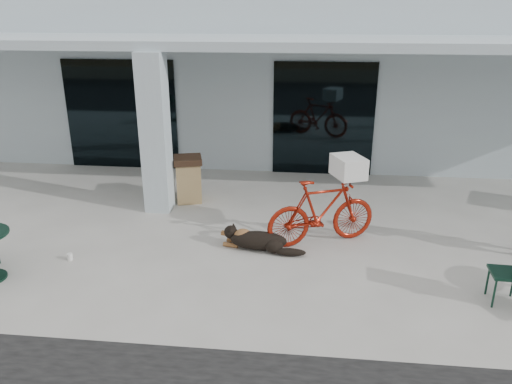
# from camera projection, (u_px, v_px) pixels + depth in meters

# --- Properties ---
(ground) EXTENTS (80.00, 80.00, 0.00)m
(ground) POSITION_uv_depth(u_px,v_px,m) (211.00, 267.00, 7.94)
(ground) COLOR beige
(ground) RESTS_ON ground
(building) EXTENTS (22.00, 7.00, 4.50)m
(building) POSITION_uv_depth(u_px,v_px,m) (263.00, 64.00, 15.06)
(building) COLOR silver
(building) RESTS_ON ground
(storefront_glass_left) EXTENTS (2.80, 0.06, 2.70)m
(storefront_glass_left) POSITION_uv_depth(u_px,v_px,m) (121.00, 115.00, 12.42)
(storefront_glass_left) COLOR black
(storefront_glass_left) RESTS_ON ground
(storefront_glass_right) EXTENTS (2.40, 0.06, 2.70)m
(storefront_glass_right) POSITION_uv_depth(u_px,v_px,m) (323.00, 120.00, 11.92)
(storefront_glass_right) COLOR black
(storefront_glass_right) RESTS_ON ground
(column) EXTENTS (0.50, 0.50, 3.12)m
(column) POSITION_uv_depth(u_px,v_px,m) (155.00, 134.00, 9.68)
(column) COLOR silver
(column) RESTS_ON ground
(overhang) EXTENTS (22.00, 2.80, 0.18)m
(overhang) POSITION_uv_depth(u_px,v_px,m) (240.00, 42.00, 10.16)
(overhang) COLOR silver
(overhang) RESTS_ON column
(bicycle) EXTENTS (2.03, 1.27, 1.18)m
(bicycle) POSITION_uv_depth(u_px,v_px,m) (322.00, 212.00, 8.55)
(bicycle) COLOR maroon
(bicycle) RESTS_ON ground
(laundry_basket) EXTENTS (0.64, 0.72, 0.35)m
(laundry_basket) POSITION_uv_depth(u_px,v_px,m) (348.00, 167.00, 8.40)
(laundry_basket) COLOR white
(laundry_basket) RESTS_ON bicycle
(dog) EXTENTS (1.17, 0.59, 0.37)m
(dog) POSITION_uv_depth(u_px,v_px,m) (259.00, 239.00, 8.45)
(dog) COLOR black
(dog) RESTS_ON ground
(cup_near_dog) EXTENTS (0.10, 0.10, 0.11)m
(cup_near_dog) POSITION_uv_depth(u_px,v_px,m) (70.00, 257.00, 8.14)
(cup_near_dog) COLOR white
(cup_near_dog) RESTS_ON ground
(cafe_chair_far_b) EXTENTS (0.48, 0.45, 0.93)m
(cafe_chair_far_b) POSITION_uv_depth(u_px,v_px,m) (507.00, 272.00, 6.85)
(cafe_chair_far_b) COLOR #102F22
(cafe_chair_far_b) RESTS_ON ground
(trash_receptacle) EXTENTS (0.70, 0.70, 0.97)m
(trash_receptacle) POSITION_uv_depth(u_px,v_px,m) (189.00, 179.00, 10.47)
(trash_receptacle) COLOR olive
(trash_receptacle) RESTS_ON ground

